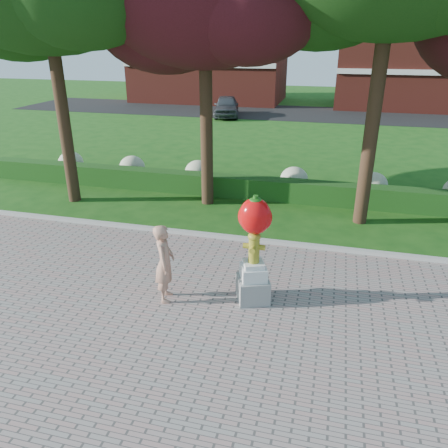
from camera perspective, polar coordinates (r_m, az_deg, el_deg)
name	(u,v)px	position (r m, az deg, el deg)	size (l,w,h in m)	color
ground	(217,293)	(10.80, -0.95, -8.96)	(100.00, 100.00, 0.00)	#174A12
walkway	(152,420)	(7.87, -9.39, -23.94)	(40.00, 14.00, 0.04)	gray
curb	(243,239)	(13.32, 2.46, -2.01)	(40.00, 0.18, 0.15)	#ADADA5
lawn_hedge	(265,189)	(16.86, 5.35, 4.63)	(24.00, 0.70, 0.80)	#1D3E11
hydrangea_row	(283,178)	(17.69, 7.74, 5.92)	(20.10, 1.10, 0.99)	#A7AE85
street	(307,113)	(37.33, 10.83, 14.00)	(50.00, 8.00, 0.02)	black
building_left	(210,62)	(44.63, -1.90, 20.34)	(14.00, 8.00, 7.00)	maroon
building_right	(409,69)	(43.24, 22.99, 18.15)	(12.00, 8.00, 6.40)	maroon
hydrant_sculpture	(254,247)	(9.82, 3.95, -3.01)	(0.91, 0.91, 2.60)	gray
woman	(165,263)	(10.13, -7.75, -5.09)	(0.69, 0.45, 1.89)	tan
parked_car	(226,106)	(35.20, 0.32, 15.16)	(1.84, 4.58, 1.56)	#3F4246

